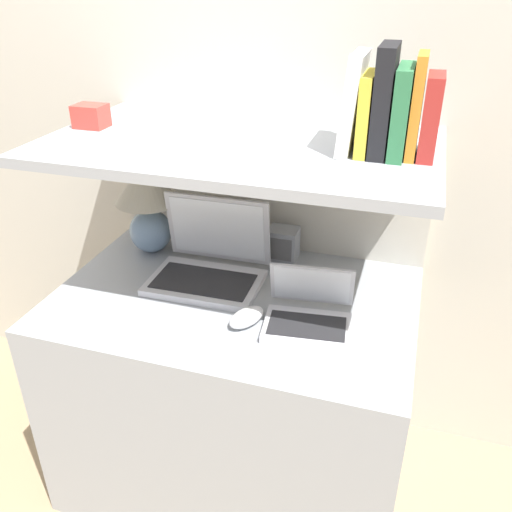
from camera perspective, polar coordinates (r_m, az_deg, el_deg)
The scene contains 16 objects.
wall_back at distance 1.80m, azimuth 1.88°, elevation 15.56°, with size 6.00×0.05×2.40m.
desk at distance 1.84m, azimuth -2.12°, elevation -13.89°, with size 1.06×0.70×0.73m.
back_riser at distance 1.99m, azimuth 1.26°, elevation -2.50°, with size 1.06×0.04×1.15m.
shelf at distance 1.50m, azimuth -1.71°, elevation 11.54°, with size 1.06×0.63×0.03m.
table_lamp at distance 1.83m, azimuth -11.36°, elevation 5.92°, with size 0.21×0.21×0.32m.
laptop_large at distance 1.69m, azimuth -4.94°, elevation -0.83°, with size 0.34×0.27×0.25m.
laptop_small at distance 1.49m, azimuth 5.55°, elevation -6.10°, with size 0.26×0.23×0.15m.
computer_mouse at distance 1.49m, azimuth -1.00°, elevation -6.46°, with size 0.11×0.13×0.04m.
router_box at distance 1.80m, azimuth 2.86°, elevation 1.26°, with size 0.10×0.08×0.11m.
book_red at distance 1.39m, azimuth 17.94°, elevation 13.75°, with size 0.04×0.13×0.20m.
book_orange at distance 1.39m, azimuth 16.57°, elevation 14.85°, with size 0.02×0.13×0.24m.
book_green at distance 1.39m, azimuth 15.06°, elevation 14.46°, with size 0.04×0.17×0.21m.
book_black at distance 1.39m, azimuth 13.32°, elevation 15.61°, with size 0.04×0.16×0.26m.
book_yellow at distance 1.40m, azimuth 11.54°, elevation 14.49°, with size 0.03×0.16×0.19m.
book_white at distance 1.40m, azimuth 10.16°, elevation 15.57°, with size 0.05×0.17×0.24m.
shelf_gadget at distance 1.68m, azimuth -16.99°, elevation 13.91°, with size 0.09×0.07×0.07m.
Camera 1 is at (0.47, -0.93, 1.60)m, focal length 38.00 mm.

